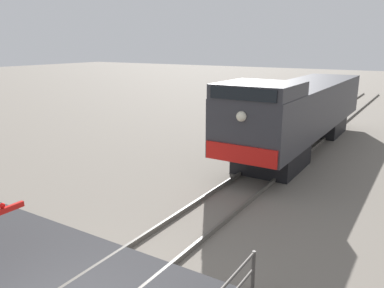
{
  "coord_description": "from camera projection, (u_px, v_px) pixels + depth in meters",
  "views": [
    {
      "loc": [
        5.4,
        -4.07,
        5.13
      ],
      "look_at": [
        -0.86,
        5.96,
        2.06
      ],
      "focal_mm": 36.03,
      "sensor_mm": 36.0,
      "label": 1
    }
  ],
  "objects": [
    {
      "name": "locomotive",
      "position": [
        300.0,
        110.0,
        18.97
      ],
      "size": [
        2.85,
        14.49,
        3.76
      ],
      "color": "black",
      "rests_on": "ground_plane"
    }
  ]
}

